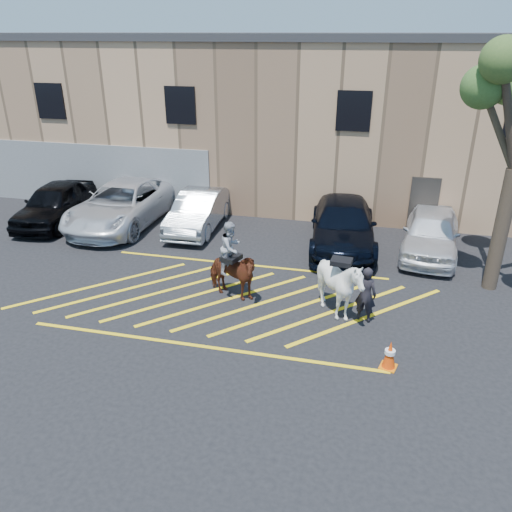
% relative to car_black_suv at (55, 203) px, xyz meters
% --- Properties ---
extents(ground, '(90.00, 90.00, 0.00)m').
position_rel_car_black_suv_xyz_m(ground, '(8.84, -4.50, -0.83)').
color(ground, black).
rests_on(ground, ground).
extents(car_black_suv, '(2.43, 5.02, 1.65)m').
position_rel_car_black_suv_xyz_m(car_black_suv, '(0.00, 0.00, 0.00)').
color(car_black_suv, black).
rests_on(car_black_suv, ground).
extents(car_white_pickup, '(3.01, 6.27, 1.72)m').
position_rel_car_black_suv_xyz_m(car_white_pickup, '(2.85, 0.45, 0.04)').
color(car_white_pickup, silver).
rests_on(car_white_pickup, ground).
extents(car_silver_sedan, '(1.70, 4.62, 1.51)m').
position_rel_car_black_suv_xyz_m(car_silver_sedan, '(6.07, 0.67, -0.07)').
color(car_silver_sedan, '#99A0A7').
rests_on(car_silver_sedan, ground).
extents(car_blue_suv, '(2.79, 5.90, 1.66)m').
position_rel_car_black_suv_xyz_m(car_blue_suv, '(11.87, 0.20, 0.00)').
color(car_blue_suv, black).
rests_on(car_blue_suv, ground).
extents(car_white_suv, '(2.47, 4.90, 1.60)m').
position_rel_car_black_suv_xyz_m(car_white_suv, '(15.00, 0.21, -0.03)').
color(car_white_suv, white).
rests_on(car_white_suv, ground).
extents(handler, '(0.68, 0.54, 1.63)m').
position_rel_car_black_suv_xyz_m(handler, '(12.87, -5.04, -0.01)').
color(handler, black).
rests_on(handler, ground).
extents(warehouse, '(32.42, 10.20, 7.30)m').
position_rel_car_black_suv_xyz_m(warehouse, '(8.83, 7.49, 2.82)').
color(warehouse, tan).
rests_on(warehouse, ground).
extents(hatching_zone, '(12.60, 5.12, 0.01)m').
position_rel_car_black_suv_xyz_m(hatching_zone, '(8.84, -4.80, -0.82)').
color(hatching_zone, yellow).
rests_on(hatching_zone, ground).
extents(mounted_bay, '(2.01, 1.38, 2.43)m').
position_rel_car_black_suv_xyz_m(mounted_bay, '(8.94, -4.62, 0.15)').
color(mounted_bay, maroon).
rests_on(mounted_bay, ground).
extents(saddled_white, '(1.71, 1.88, 1.90)m').
position_rel_car_black_suv_xyz_m(saddled_white, '(12.15, -4.98, 0.13)').
color(saddled_white, white).
rests_on(saddled_white, ground).
extents(traffic_cone, '(0.47, 0.47, 0.73)m').
position_rel_car_black_suv_xyz_m(traffic_cone, '(13.54, -7.09, -0.46)').
color(traffic_cone, orange).
rests_on(traffic_cone, ground).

